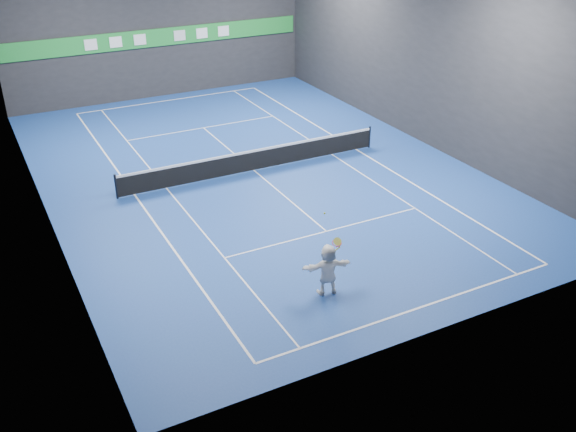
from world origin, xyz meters
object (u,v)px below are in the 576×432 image
tennis_ball (325,213)px  tennis_net (254,160)px  tennis_racket (337,244)px  player (328,270)px

tennis_ball → tennis_net: (2.15, 9.76, -2.27)m
tennis_ball → tennis_racket: size_ratio=0.12×
player → tennis_racket: bearing=-159.5°
tennis_ball → tennis_racket: (0.45, -0.06, -1.13)m
tennis_racket → player: bearing=-171.7°
tennis_racket → tennis_ball: bearing=172.5°
player → tennis_ball: 1.96m
player → tennis_net: size_ratio=0.14×
tennis_net → player: bearing=-101.6°
tennis_net → tennis_racket: bearing=-99.8°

